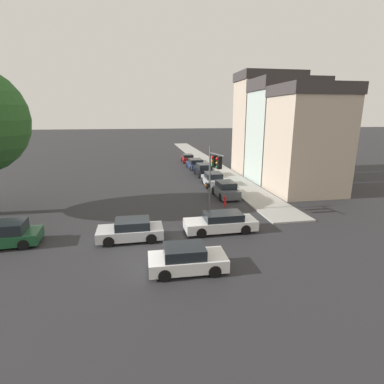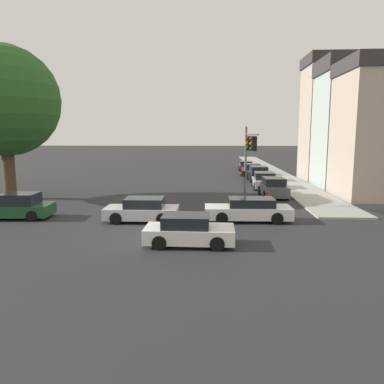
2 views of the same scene
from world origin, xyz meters
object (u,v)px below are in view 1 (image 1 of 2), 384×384
parked_car_3 (195,164)px  fire_hydrant (225,201)px  parked_car_0 (225,190)px  crossing_car_1 (187,259)px  crossing_car_2 (221,222)px  parked_car_2 (204,170)px  crossing_car_3 (6,235)px  traffic_signal (214,169)px  parked_car_4 (188,158)px  parked_car_1 (213,179)px  crossing_car_0 (131,230)px

parked_car_3 → fire_hydrant: bearing=175.6°
parked_car_0 → crossing_car_1: bearing=154.3°
parked_car_0 → parked_car_3: (0.03, 15.47, -0.05)m
crossing_car_2 → parked_car_2: parked_car_2 is taller
crossing_car_1 → crossing_car_3: crossing_car_3 is taller
fire_hydrant → crossing_car_3: bearing=-160.6°
crossing_car_2 → fire_hydrant: size_ratio=5.19×
crossing_car_1 → fire_hydrant: bearing=65.1°
traffic_signal → crossing_car_3: (-13.42, -3.23, -2.96)m
parked_car_0 → parked_car_4: size_ratio=0.98×
parked_car_1 → fire_hydrant: parked_car_1 is taller
crossing_car_2 → fire_hydrant: bearing=-109.8°
parked_car_1 → parked_car_3: bearing=1.7°
parked_car_2 → crossing_car_2: bearing=170.0°
parked_car_3 → parked_car_1: bearing=178.2°
crossing_car_0 → parked_car_4: bearing=-106.2°
parked_car_1 → fire_hydrant: 7.72m
traffic_signal → crossing_car_3: bearing=0.3°
crossing_car_2 → parked_car_3: (2.72, 23.71, 0.04)m
parked_car_0 → fire_hydrant: (-0.87, -2.89, -0.22)m
crossing_car_1 → parked_car_3: size_ratio=0.83×
fire_hydrant → traffic_signal: bearing=-127.4°
crossing_car_1 → crossing_car_3: size_ratio=0.98×
traffic_signal → parked_car_0: 6.22m
traffic_signal → fire_hydrant: traffic_signal is taller
crossing_car_0 → parked_car_3: bearing=-110.1°
parked_car_3 → parked_car_0: bearing=178.3°
parked_car_1 → parked_car_0: bearing=-177.9°
crossing_car_2 → fire_hydrant: (1.82, 5.35, -0.13)m
parked_car_1 → parked_car_2: (0.13, 5.40, 0.04)m
parked_car_2 → parked_car_4: 11.42m
crossing_car_1 → fire_hydrant: 11.20m
crossing_car_2 → parked_car_0: (2.69, 8.24, 0.09)m
parked_car_1 → parked_car_2: size_ratio=0.97×
crossing_car_2 → parked_car_2: (2.80, 18.42, 0.11)m
crossing_car_2 → crossing_car_3: size_ratio=1.21×
crossing_car_1 → fire_hydrant: size_ratio=4.23×
parked_car_1 → fire_hydrant: bearing=175.6°
traffic_signal → parked_car_1: (2.41, 9.70, -2.94)m
crossing_car_1 → crossing_car_2: 5.63m
parked_car_1 → crossing_car_0: bearing=149.3°
parked_car_0 → parked_car_4: (-0.09, 21.59, -0.10)m
crossing_car_0 → crossing_car_2: size_ratio=0.84×
parked_car_3 → crossing_car_3: bearing=144.5°
crossing_car_2 → traffic_signal: bearing=-95.6°
crossing_car_1 → parked_car_1: bearing=73.0°
crossing_car_1 → crossing_car_2: crossing_car_1 is taller
crossing_car_3 → parked_car_4: crossing_car_3 is taller
crossing_car_0 → parked_car_0: 12.13m
fire_hydrant → parked_car_0: bearing=73.3°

